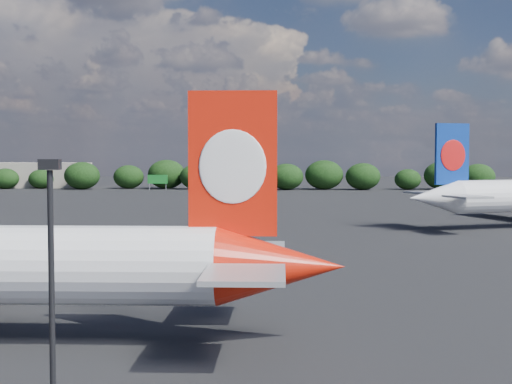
{
  "coord_description": "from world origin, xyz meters",
  "views": [
    {
      "loc": [
        17.31,
        -36.77,
        10.56
      ],
      "look_at": [
        16.0,
        12.0,
        8.0
      ],
      "focal_mm": 50.0,
      "sensor_mm": 36.0,
      "label": 1
    }
  ],
  "objects": [
    {
      "name": "apron_lamp_post",
      "position": [
        11.4,
        -18.27,
        5.87
      ],
      "size": [
        0.55,
        0.3,
        10.44
      ],
      "color": "black",
      "rests_on": "ground"
    },
    {
      "name": "highway_sign",
      "position": [
        -18.0,
        176.0,
        3.13
      ],
      "size": [
        6.0,
        0.3,
        4.5
      ],
      "color": "#146822",
      "rests_on": "ground"
    },
    {
      "name": "horizon_treeline",
      "position": [
        4.93,
        180.23,
        3.91
      ],
      "size": [
        202.84,
        15.56,
        9.01
      ],
      "color": "black",
      "rests_on": "ground"
    },
    {
      "name": "billboard_yellow",
      "position": [
        12.0,
        182.0,
        3.87
      ],
      "size": [
        5.0,
        0.3,
        5.5
      ],
      "color": "yellow",
      "rests_on": "ground"
    },
    {
      "name": "ground",
      "position": [
        0.0,
        60.0,
        0.0
      ],
      "size": [
        500.0,
        500.0,
        0.0
      ],
      "primitive_type": "plane",
      "color": "black",
      "rests_on": "ground"
    },
    {
      "name": "terminal_building",
      "position": [
        -65.0,
        192.0,
        4.0
      ],
      "size": [
        42.0,
        16.0,
        8.0
      ],
      "color": "gray",
      "rests_on": "ground"
    }
  ]
}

